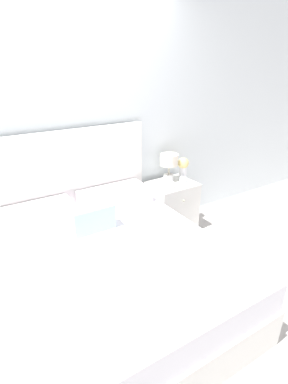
{
  "coord_description": "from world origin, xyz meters",
  "views": [
    {
      "loc": [
        -0.79,
        -2.7,
        1.85
      ],
      "look_at": [
        0.56,
        -0.53,
        0.72
      ],
      "focal_mm": 28.0,
      "sensor_mm": 36.0,
      "label": 1
    }
  ],
  "objects_px": {
    "teacup": "(183,181)",
    "alarm_clock": "(170,185)",
    "flower_vase": "(183,166)",
    "table_lamp": "(169,163)",
    "bed": "(108,269)",
    "nightstand": "(171,207)"
  },
  "relations": [
    {
      "from": "nightstand",
      "to": "flower_vase",
      "type": "height_order",
      "value": "flower_vase"
    },
    {
      "from": "teacup",
      "to": "alarm_clock",
      "type": "relative_size",
      "value": 1.52
    },
    {
      "from": "table_lamp",
      "to": "alarm_clock",
      "type": "distance_m",
      "value": 0.29
    },
    {
      "from": "flower_vase",
      "to": "table_lamp",
      "type": "bearing_deg",
      "value": 171.85
    },
    {
      "from": "bed",
      "to": "nightstand",
      "type": "distance_m",
      "value": 1.29
    },
    {
      "from": "alarm_clock",
      "to": "flower_vase",
      "type": "bearing_deg",
      "value": 27.71
    },
    {
      "from": "bed",
      "to": "teacup",
      "type": "height_order",
      "value": "bed"
    },
    {
      "from": "teacup",
      "to": "alarm_clock",
      "type": "height_order",
      "value": "alarm_clock"
    },
    {
      "from": "table_lamp",
      "to": "flower_vase",
      "type": "bearing_deg",
      "value": -8.15
    },
    {
      "from": "nightstand",
      "to": "alarm_clock",
      "type": "bearing_deg",
      "value": -137.16
    },
    {
      "from": "table_lamp",
      "to": "nightstand",
      "type": "bearing_deg",
      "value": -94.53
    },
    {
      "from": "bed",
      "to": "teacup",
      "type": "distance_m",
      "value": 1.39
    },
    {
      "from": "table_lamp",
      "to": "flower_vase",
      "type": "relative_size",
      "value": 1.25
    },
    {
      "from": "teacup",
      "to": "flower_vase",
      "type": "bearing_deg",
      "value": 53.59
    },
    {
      "from": "teacup",
      "to": "alarm_clock",
      "type": "xyz_separation_m",
      "value": [
        -0.22,
        -0.05,
        0.01
      ]
    },
    {
      "from": "nightstand",
      "to": "teacup",
      "type": "distance_m",
      "value": 0.35
    },
    {
      "from": "bed",
      "to": "table_lamp",
      "type": "height_order",
      "value": "bed"
    },
    {
      "from": "bed",
      "to": "flower_vase",
      "type": "height_order",
      "value": "bed"
    },
    {
      "from": "nightstand",
      "to": "table_lamp",
      "type": "height_order",
      "value": "table_lamp"
    },
    {
      "from": "nightstand",
      "to": "teacup",
      "type": "bearing_deg",
      "value": -28.84
    },
    {
      "from": "flower_vase",
      "to": "teacup",
      "type": "distance_m",
      "value": 0.19
    },
    {
      "from": "flower_vase",
      "to": "teacup",
      "type": "height_order",
      "value": "flower_vase"
    }
  ]
}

